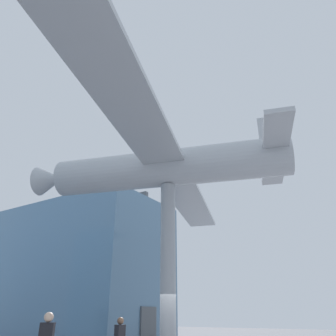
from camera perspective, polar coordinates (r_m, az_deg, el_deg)
The scene contains 3 objects.
glass_pavilion_right at distance 29.55m, azimuth -15.08°, elevation -16.87°, with size 8.13×14.16×10.87m.
support_pylon_central at distance 13.57m, azimuth 0.00°, elevation -16.94°, with size 0.62×0.62×7.00m.
suspended_airplane at distance 14.81m, azimuth -0.85°, elevation -0.04°, with size 20.55×12.60×2.77m.
Camera 1 is at (-11.42, -7.11, 1.79)m, focal length 35.00 mm.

